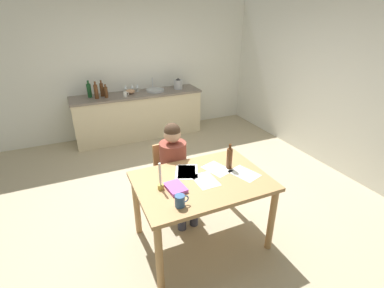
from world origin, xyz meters
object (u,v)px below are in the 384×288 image
Objects in this scene: sink_unit at (155,90)px; bottle_sauce at (106,92)px; candlestick at (160,182)px; wine_bottle_on_table at (229,158)px; mixing_bowl at (130,91)px; chair_at_table at (171,174)px; bottle_oil at (89,90)px; bottle_vinegar at (96,91)px; wine_glass_by_kettle at (132,86)px; bottle_wine_red at (102,90)px; stovetop_kettle at (178,84)px; person_seated at (176,166)px; wine_glass_back_left at (125,87)px; dining_table at (202,189)px; teacup_on_counter at (125,94)px; coffee_mug at (180,201)px; book_magazine at (176,188)px; wine_glass_near_sink at (137,86)px.

sink_unit is 1.47× the size of bottle_sauce.
candlestick is 3.30m from sink_unit.
wine_bottle_on_table is 3.13m from mixing_bowl.
bottle_sauce is at bearing 98.93° from chair_at_table.
bottle_vinegar is (0.11, -0.14, 0.00)m from bottle_oil.
wine_glass_by_kettle is at bearing 59.74° from mixing_bowl.
bottle_wine_red is (-0.08, 3.21, 0.16)m from candlestick.
bottle_sauce reaches higher than stovetop_kettle.
person_seated is 7.76× the size of wine_glass_back_left.
bottle_oil is (-0.74, 3.25, 0.35)m from dining_table.
wine_bottle_on_table reaches higher than chair_at_table.
person_seated reaches higher than wine_bottle_on_table.
bottle_vinegar reaches higher than teacup_on_counter.
bottle_vinegar is (-0.27, 3.41, 0.19)m from coffee_mug.
book_magazine is at bearing -112.02° from stovetop_kettle.
person_seated is 3.80× the size of bottle_vinegar.
wine_glass_by_kettle reaches higher than chair_at_table.
wine_glass_near_sink is at bearing 0.00° from wine_glass_by_kettle.
bottle_sauce is (0.17, -0.00, -0.03)m from bottle_vinegar.
bottle_wine_red is at bearing -170.34° from wine_glass_by_kettle.
wine_glass_by_kettle is at bearing 86.86° from person_seated.
bottle_sauce reaches higher than wine_glass_near_sink.
teacup_on_counter is at bearing 84.17° from candlestick.
person_seated is 2.79m from wine_glass_near_sink.
coffee_mug is 0.58× the size of book_magazine.
teacup_on_counter is (-0.20, -0.30, -0.06)m from wine_glass_by_kettle.
stovetop_kettle is (1.43, 3.16, 0.13)m from candlestick.
sink_unit reaches higher than chair_at_table.
mixing_bowl is 1.72× the size of teacup_on_counter.
bottle_vinegar reaches higher than candlestick.
mixing_bowl reaches higher than dining_table.
mixing_bowl is (0.52, -0.02, -0.09)m from bottle_wine_red.
stovetop_kettle is (1.00, 3.17, 0.32)m from dining_table.
wine_glass_back_left is (0.02, 2.76, 0.33)m from person_seated.
candlestick reaches higher than coffee_mug.
sink_unit is at bearing -24.38° from wine_glass_near_sink.
bottle_sauce is at bearing -157.83° from wine_glass_by_kettle.
coffee_mug is (-0.29, -0.86, 0.17)m from person_seated.
bottle_vinegar is at bearing 102.31° from person_seated.
wine_glass_near_sink is 1.00× the size of wine_glass_back_left.
coffee_mug is at bearing -151.48° from wine_bottle_on_table.
bottle_oil reaches higher than chair_at_table.
wine_bottle_on_table is 1.30× the size of stovetop_kettle.
person_seated is 3.87× the size of bottle_oil.
wine_bottle_on_table is at bearing -74.24° from bottle_wine_red.
bottle_wine_red is 0.44m from teacup_on_counter.
bottle_oil is 0.82m from wine_glass_by_kettle.
bottle_oil reaches higher than wine_glass_near_sink.
wine_glass_back_left reaches higher than mixing_bowl.
bottle_wine_red reaches higher than book_magazine.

